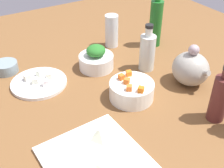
% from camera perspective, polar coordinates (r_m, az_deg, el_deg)
% --- Properties ---
extents(tabletop, '(1.90, 1.90, 0.03)m').
position_cam_1_polar(tabletop, '(1.00, 0.00, -3.04)').
color(tabletop, brown).
rests_on(tabletop, ground).
extents(plate_tofu, '(0.20, 0.20, 0.01)m').
position_cam_1_polar(plate_tofu, '(1.08, -14.43, 0.22)').
color(plate_tofu, white).
rests_on(plate_tofu, tabletop).
extents(bowl_greens, '(0.14, 0.14, 0.06)m').
position_cam_1_polar(bowl_greens, '(1.13, -3.17, 4.48)').
color(bowl_greens, white).
rests_on(bowl_greens, tabletop).
extents(bowl_carrots, '(0.15, 0.15, 0.06)m').
position_cam_1_polar(bowl_carrots, '(0.97, 3.93, -1.32)').
color(bowl_carrots, white).
rests_on(bowl_carrots, tabletop).
extents(bowl_small_side, '(0.09, 0.09, 0.04)m').
position_cam_1_polar(bowl_small_side, '(1.19, -20.50, 3.15)').
color(bowl_small_side, gray).
rests_on(bowl_small_side, tabletop).
extents(teapot, '(0.15, 0.13, 0.16)m').
position_cam_1_polar(teapot, '(1.06, 15.49, 3.05)').
color(teapot, '#A19D92').
rests_on(teapot, tabletop).
extents(bottle_0, '(0.06, 0.06, 0.24)m').
position_cam_1_polar(bottle_0, '(1.29, 8.74, 12.05)').
color(bottle_0, '#1C6723').
rests_on(bottle_0, tabletop).
extents(bottle_1, '(0.06, 0.06, 0.19)m').
position_cam_1_polar(bottle_1, '(1.11, 7.10, 6.49)').
color(bottle_1, silver).
rests_on(bottle_1, tabletop).
extents(bottle_2, '(0.05, 0.05, 0.19)m').
position_cam_1_polar(bottle_2, '(0.91, 20.80, -2.61)').
color(bottle_2, '#542421').
rests_on(bottle_2, tabletop).
extents(drinking_glass_1, '(0.06, 0.06, 0.14)m').
position_cam_1_polar(drinking_glass_1, '(1.28, -0.08, 10.60)').
color(drinking_glass_1, white).
rests_on(drinking_glass_1, tabletop).
extents(carrot_cube_0, '(0.03, 0.03, 0.02)m').
position_cam_1_polar(carrot_cube_0, '(0.91, 3.47, -0.79)').
color(carrot_cube_0, orange).
rests_on(carrot_cube_0, bowl_carrots).
extents(carrot_cube_1, '(0.03, 0.03, 0.02)m').
position_cam_1_polar(carrot_cube_1, '(0.91, 5.83, -1.10)').
color(carrot_cube_1, orange).
rests_on(carrot_cube_1, bowl_carrots).
extents(carrot_cube_2, '(0.02, 0.02, 0.02)m').
position_cam_1_polar(carrot_cube_2, '(0.96, 1.90, 1.44)').
color(carrot_cube_2, orange).
rests_on(carrot_cube_2, bowl_carrots).
extents(carrot_cube_3, '(0.02, 0.02, 0.02)m').
position_cam_1_polar(carrot_cube_3, '(0.98, 3.50, 2.08)').
color(carrot_cube_3, orange).
rests_on(carrot_cube_3, bowl_carrots).
extents(carrot_cube_4, '(0.03, 0.03, 0.02)m').
position_cam_1_polar(carrot_cube_4, '(0.94, 2.97, 0.60)').
color(carrot_cube_4, orange).
rests_on(carrot_cube_4, bowl_carrots).
extents(chopped_greens_mound, '(0.10, 0.10, 0.04)m').
position_cam_1_polar(chopped_greens_mound, '(1.11, -3.25, 6.70)').
color(chopped_greens_mound, '#297127').
rests_on(chopped_greens_mound, bowl_greens).
extents(tofu_cube_0, '(0.03, 0.03, 0.02)m').
position_cam_1_polar(tofu_cube_0, '(1.05, -13.19, 0.28)').
color(tofu_cube_0, white).
rests_on(tofu_cube_0, plate_tofu).
extents(tofu_cube_1, '(0.03, 0.03, 0.02)m').
position_cam_1_polar(tofu_cube_1, '(1.07, -15.18, 0.65)').
color(tofu_cube_1, white).
rests_on(tofu_cube_1, plate_tofu).
extents(tofu_cube_2, '(0.03, 0.03, 0.02)m').
position_cam_1_polar(tofu_cube_2, '(1.09, -16.66, 1.29)').
color(tofu_cube_2, silver).
rests_on(tofu_cube_2, plate_tofu).
extents(tofu_cube_3, '(0.03, 0.03, 0.02)m').
position_cam_1_polar(tofu_cube_3, '(1.08, -12.37, 1.70)').
color(tofu_cube_3, white).
rests_on(tofu_cube_3, plate_tofu).
extents(tofu_cube_4, '(0.03, 0.03, 0.02)m').
position_cam_1_polar(tofu_cube_4, '(1.11, -14.28, 2.18)').
color(tofu_cube_4, white).
rests_on(tofu_cube_4, plate_tofu).
extents(dumpling_3, '(0.05, 0.05, 0.03)m').
position_cam_1_polar(dumpling_3, '(0.82, -2.50, -10.08)').
color(dumpling_3, beige).
rests_on(dumpling_3, cutting_board).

